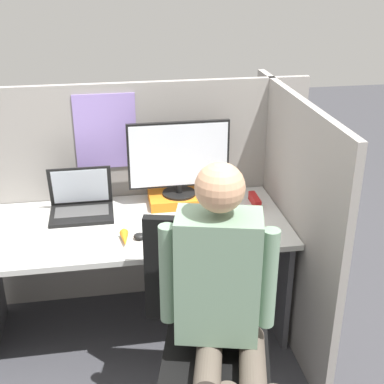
# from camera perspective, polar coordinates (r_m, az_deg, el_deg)

# --- Properties ---
(ground_plane) EXTENTS (12.00, 12.00, 0.00)m
(ground_plane) POSITION_cam_1_polar(r_m,az_deg,el_deg) (3.00, -5.26, -18.68)
(ground_plane) COLOR #3D3D42
(cubicle_panel_back) EXTENTS (2.17, 0.05, 1.38)m
(cubicle_panel_back) POSITION_cam_1_polar(r_m,az_deg,el_deg) (3.26, -6.85, -0.33)
(cubicle_panel_back) COLOR gray
(cubicle_panel_back) RESTS_ON ground
(cubicle_panel_right) EXTENTS (0.04, 1.39, 1.38)m
(cubicle_panel_right) POSITION_cam_1_polar(r_m,az_deg,el_deg) (3.00, 10.37, -2.96)
(cubicle_panel_right) COLOR gray
(cubicle_panel_right) RESTS_ON ground
(desk) EXTENTS (1.67, 0.74, 0.70)m
(desk) POSITION_cam_1_polar(r_m,az_deg,el_deg) (2.97, -6.25, -6.09)
(desk) COLOR #B7B7B2
(desk) RESTS_ON ground
(paper_box) EXTENTS (0.35, 0.23, 0.06)m
(paper_box) POSITION_cam_1_polar(r_m,az_deg,el_deg) (3.11, -1.37, -0.69)
(paper_box) COLOR orange
(paper_box) RESTS_ON desk
(monitor) EXTENTS (0.58, 0.19, 0.43)m
(monitor) POSITION_cam_1_polar(r_m,az_deg,el_deg) (3.01, -1.42, 3.67)
(monitor) COLOR black
(monitor) RESTS_ON paper_box
(laptop) EXTENTS (0.35, 0.25, 0.26)m
(laptop) POSITION_cam_1_polar(r_m,az_deg,el_deg) (3.03, -11.71, -1.41)
(laptop) COLOR black
(laptop) RESTS_ON desk
(mouse) EXTENTS (0.06, 0.06, 0.03)m
(mouse) POSITION_cam_1_polar(r_m,az_deg,el_deg) (2.74, -5.61, -4.71)
(mouse) COLOR black
(mouse) RESTS_ON desk
(stapler) EXTENTS (0.04, 0.16, 0.05)m
(stapler) POSITION_cam_1_polar(r_m,az_deg,el_deg) (3.11, 6.71, -0.87)
(stapler) COLOR #A31919
(stapler) RESTS_ON desk
(carrot_toy) EXTENTS (0.05, 0.15, 0.05)m
(carrot_toy) POSITION_cam_1_polar(r_m,az_deg,el_deg) (2.71, -7.20, -4.95)
(carrot_toy) COLOR orange
(carrot_toy) RESTS_ON desk
(office_chair) EXTENTS (0.56, 0.61, 0.98)m
(office_chair) POSITION_cam_1_polar(r_m,az_deg,el_deg) (2.47, 1.53, -14.41)
(office_chair) COLOR black
(office_chair) RESTS_ON ground
(person) EXTENTS (0.47, 0.50, 1.33)m
(person) POSITION_cam_1_polar(r_m,az_deg,el_deg) (2.20, 3.40, -11.40)
(person) COLOR brown
(person) RESTS_ON ground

